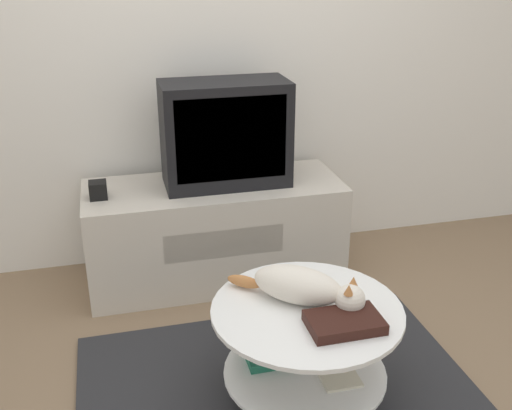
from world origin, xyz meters
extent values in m
cube|color=silver|center=(0.00, 1.49, 1.30)|extent=(8.00, 0.05, 2.60)
cube|color=#28282B|center=(0.00, 0.00, 0.01)|extent=(1.62, 1.35, 0.02)
cube|color=beige|center=(-0.06, 1.14, 0.27)|extent=(1.36, 0.53, 0.55)
cube|color=#B7AD9E|center=(-0.06, 0.87, 0.33)|extent=(0.61, 0.01, 0.15)
cube|color=black|center=(0.01, 1.15, 0.82)|extent=(0.65, 0.32, 0.54)
cube|color=black|center=(0.01, 0.99, 0.83)|extent=(0.56, 0.01, 0.42)
cube|color=black|center=(-0.66, 1.09, 0.59)|extent=(0.09, 0.09, 0.09)
cylinder|color=#B2B2B7|center=(0.09, 0.03, 0.03)|extent=(0.31, 0.31, 0.01)
cylinder|color=#B7B7BC|center=(0.09, 0.03, 0.22)|extent=(0.04, 0.04, 0.41)
cylinder|color=white|center=(0.09, 0.03, 0.15)|extent=(0.64, 0.64, 0.01)
cylinder|color=white|center=(0.09, 0.03, 0.44)|extent=(0.73, 0.73, 0.02)
cube|color=#1E664C|center=(-0.02, 0.12, 0.18)|extent=(0.21, 0.14, 0.04)
cube|color=beige|center=(0.20, -0.05, 0.17)|extent=(0.15, 0.15, 0.01)
cube|color=black|center=(0.18, -0.12, 0.47)|extent=(0.27, 0.17, 0.04)
ellipsoid|color=silver|center=(0.07, 0.09, 0.52)|extent=(0.38, 0.34, 0.14)
sphere|color=silver|center=(0.23, -0.04, 0.50)|extent=(0.11, 0.11, 0.11)
cone|color=#B2703D|center=(0.25, -0.01, 0.56)|extent=(0.04, 0.04, 0.04)
cone|color=#B2703D|center=(0.21, -0.06, 0.56)|extent=(0.04, 0.04, 0.04)
ellipsoid|color=#B2703D|center=(-0.11, 0.23, 0.48)|extent=(0.14, 0.12, 0.05)
camera|label=1|loc=(-0.58, -1.79, 1.69)|focal=42.00mm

